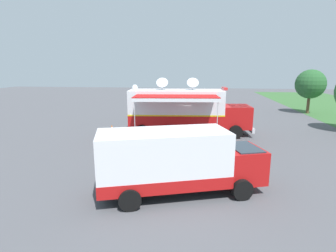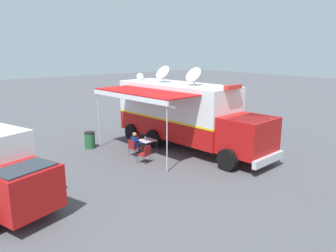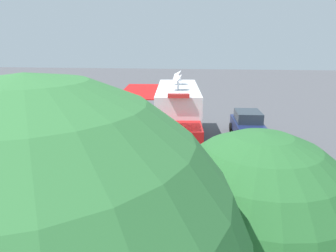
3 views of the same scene
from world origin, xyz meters
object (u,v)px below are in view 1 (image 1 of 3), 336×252
(folding_table, at_px, (177,133))
(car_behind_truck, at_px, (167,113))
(seated_responder, at_px, (175,135))
(folding_chair_beside_table, at_px, (165,134))
(water_bottle, at_px, (177,131))
(traffic_cone, at_px, (112,128))
(folding_chair_at_table, at_px, (175,138))
(folding_chair_spare_by_truck, at_px, (193,139))
(command_truck, at_px, (186,110))
(support_truck, at_px, (176,162))
(trash_bin, at_px, (132,141))

(folding_table, xyz_separation_m, car_behind_truck, (-6.86, -1.48, 0.21))
(seated_responder, relative_size, car_behind_truck, 0.29)
(folding_table, height_order, folding_chair_beside_table, folding_chair_beside_table)
(folding_table, relative_size, seated_responder, 0.69)
(water_bottle, bearing_deg, folding_table, -154.86)
(water_bottle, relative_size, folding_chair_beside_table, 0.26)
(traffic_cone, bearing_deg, folding_chair_beside_table, 62.63)
(seated_responder, bearing_deg, folding_chair_at_table, 4.63)
(folding_chair_beside_table, bearing_deg, traffic_cone, -117.37)
(folding_chair_at_table, distance_m, folding_chair_spare_by_truck, 1.24)
(folding_table, bearing_deg, command_truck, 167.43)
(folding_chair_beside_table, relative_size, support_truck, 0.12)
(folding_chair_spare_by_truck, xyz_separation_m, trash_bin, (0.94, -3.96, -0.06))
(folding_chair_spare_by_truck, distance_m, car_behind_truck, 8.23)
(command_truck, distance_m, support_truck, 10.21)
(traffic_cone, bearing_deg, folding_table, 65.96)
(folding_table, distance_m, water_bottle, 0.22)
(support_truck, bearing_deg, folding_chair_at_table, -174.37)
(command_truck, xyz_separation_m, folding_chair_spare_by_truck, (3.20, 0.67, -1.43))
(water_bottle, xyz_separation_m, trash_bin, (1.73, -2.85, -0.38))
(folding_table, distance_m, car_behind_truck, 7.02)
(folding_chair_at_table, relative_size, seated_responder, 0.70)
(water_bottle, bearing_deg, trash_bin, -58.76)
(traffic_cone, bearing_deg, command_truck, 87.99)
(folding_chair_at_table, relative_size, support_truck, 0.12)
(folding_table, height_order, folding_chair_spare_by_truck, folding_chair_spare_by_truck)
(support_truck, height_order, car_behind_truck, support_truck)
(support_truck, bearing_deg, command_truck, -179.23)
(command_truck, relative_size, trash_bin, 10.61)
(water_bottle, xyz_separation_m, folding_chair_spare_by_truck, (0.78, 1.11, -0.32))
(trash_bin, bearing_deg, water_bottle, 121.24)
(trash_bin, relative_size, car_behind_truck, 0.21)
(water_bottle, height_order, trash_bin, water_bottle)
(seated_responder, height_order, traffic_cone, seated_responder)
(water_bottle, xyz_separation_m, folding_chair_at_table, (0.66, -0.12, -0.32))
(folding_chair_at_table, bearing_deg, water_bottle, 169.52)
(trash_bin, distance_m, car_behind_truck, 8.83)
(folding_table, height_order, seated_responder, seated_responder)
(support_truck, bearing_deg, traffic_cone, -149.08)
(folding_table, distance_m, folding_chair_at_table, 0.82)
(command_truck, xyz_separation_m, support_truck, (10.19, 0.14, -0.56))
(folding_chair_spare_by_truck, bearing_deg, folding_chair_at_table, -95.67)
(water_bottle, bearing_deg, seated_responder, -16.21)
(water_bottle, distance_m, support_truck, 7.82)
(trash_bin, relative_size, support_truck, 0.13)
(water_bottle, height_order, folding_chair_at_table, water_bottle)
(water_bottle, xyz_separation_m, support_truck, (7.78, 0.58, 0.55))
(folding_table, relative_size, trash_bin, 0.95)
(water_bottle, height_order, traffic_cone, water_bottle)
(folding_chair_beside_table, bearing_deg, folding_chair_at_table, 43.36)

